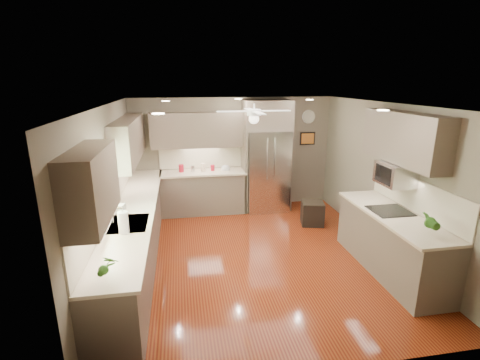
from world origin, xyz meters
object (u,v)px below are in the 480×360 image
object	(u,v)px
canister_b	(193,169)
potted_plant_left	(108,265)
canister_d	(213,168)
paper_towel	(123,223)
potted_plant_right	(430,221)
canister_a	(181,168)
bowl	(226,170)
microwave	(395,174)
soap_bottle	(122,207)
canister_c	(203,167)
refrigerator	(267,158)
stool	(312,213)

from	to	relation	value
canister_b	potted_plant_left	distance (m)	4.26
canister_d	paper_towel	world-z (taller)	paper_towel
potted_plant_right	canister_a	bearing A→B (deg)	129.65
canister_a	bowl	size ratio (longest dim) A/B	0.88
microwave	soap_bottle	bearing A→B (deg)	173.40
canister_a	canister_d	bearing A→B (deg)	0.20
canister_a	canister_b	world-z (taller)	canister_a
canister_c	bowl	world-z (taller)	canister_c
canister_c	paper_towel	xyz separation A→B (m)	(-1.23, -3.04, 0.05)
potted_plant_right	bowl	distance (m)	4.29
canister_b	potted_plant_right	xyz separation A→B (m)	(2.86, -3.72, 0.10)
soap_bottle	refrigerator	size ratio (longest dim) A/B	0.08
canister_d	refrigerator	distance (m)	1.22
canister_d	stool	bearing A→B (deg)	-29.74
potted_plant_left	potted_plant_right	xyz separation A→B (m)	(3.86, 0.42, 0.01)
bowl	canister_c	bearing A→B (deg)	176.34
potted_plant_left	stool	bearing A→B (deg)	42.50
potted_plant_left	paper_towel	world-z (taller)	potted_plant_left
soap_bottle	microwave	bearing A→B (deg)	-6.60
stool	canister_b	bearing A→B (deg)	155.73
potted_plant_right	microwave	world-z (taller)	microwave
bowl	refrigerator	size ratio (longest dim) A/B	0.08
canister_d	stool	size ratio (longest dim) A/B	0.26
canister_c	paper_towel	distance (m)	3.28
canister_c	paper_towel	size ratio (longest dim) A/B	0.52
soap_bottle	stool	distance (m)	3.79
refrigerator	stool	distance (m)	1.58
canister_d	microwave	bearing A→B (deg)	-47.67
stool	paper_towel	size ratio (longest dim) A/B	1.60
canister_b	refrigerator	size ratio (longest dim) A/B	0.06
canister_a	bowl	xyz separation A→B (m)	(0.96, -0.04, -0.06)
canister_a	refrigerator	distance (m)	1.89
soap_bottle	canister_b	bearing A→B (deg)	63.15
paper_towel	stool	bearing A→B (deg)	30.12
canister_a	bowl	world-z (taller)	canister_a
microwave	canister_c	bearing A→B (deg)	134.76
refrigerator	microwave	size ratio (longest dim) A/B	4.45
soap_bottle	paper_towel	bearing A→B (deg)	-79.84
bowl	stool	distance (m)	2.08
bowl	stool	size ratio (longest dim) A/B	0.37
canister_c	soap_bottle	xyz separation A→B (m)	(-1.37, -2.29, 0.01)
stool	bowl	bearing A→B (deg)	147.30
canister_d	paper_towel	size ratio (longest dim) A/B	0.41
canister_d	refrigerator	size ratio (longest dim) A/B	0.05
potted_plant_left	microwave	size ratio (longest dim) A/B	0.58
potted_plant_left	microwave	bearing A→B (deg)	19.47
canister_a	canister_c	xyz separation A→B (m)	(0.47, -0.01, 0.01)
canister_b	bowl	bearing A→B (deg)	-0.70
potted_plant_right	bowl	size ratio (longest dim) A/B	1.79
canister_c	stool	distance (m)	2.52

